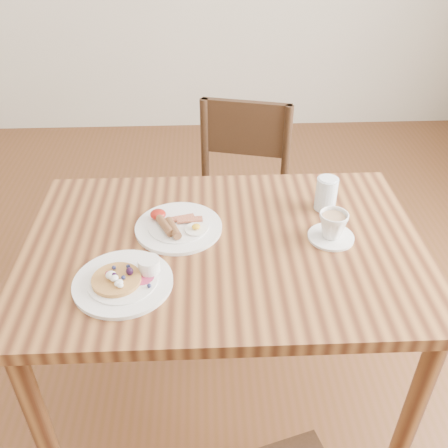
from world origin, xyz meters
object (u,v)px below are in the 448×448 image
water_glass (326,194)px  teacup_saucer (332,227)px  dining_table (224,268)px  chair_far (239,198)px  breakfast_plate (177,226)px  pancake_plate (125,280)px

water_glass → teacup_saucer: bearing=-95.0°
dining_table → chair_far: chair_far is taller
chair_far → breakfast_plate: bearing=81.4°
chair_far → water_glass: bearing=131.1°
dining_table → breakfast_plate: (-0.14, 0.08, 0.11)m
dining_table → chair_far: size_ratio=1.36×
dining_table → water_glass: 0.41m
breakfast_plate → water_glass: size_ratio=2.44×
dining_table → pancake_plate: size_ratio=4.44×
chair_far → water_glass: 0.62m
chair_far → pancake_plate: chair_far is taller
chair_far → breakfast_plate: chair_far is taller
dining_table → breakfast_plate: size_ratio=4.44×
dining_table → pancake_plate: 0.34m
dining_table → teacup_saucer: teacup_saucer is taller
dining_table → chair_far: 0.68m
pancake_plate → water_glass: 0.71m
dining_table → breakfast_plate: breakfast_plate is taller
chair_far → pancake_plate: size_ratio=3.26×
pancake_plate → teacup_saucer: bearing=16.6°
breakfast_plate → pancake_plate: bearing=-118.7°
pancake_plate → water_glass: size_ratio=2.44×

